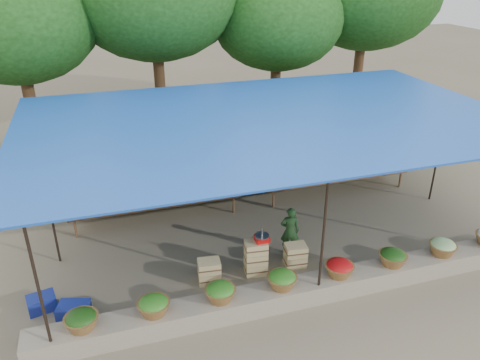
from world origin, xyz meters
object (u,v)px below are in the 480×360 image
object	(u,v)px
crate_counter	(254,261)
blue_crate_front	(74,312)
blue_crate_back	(42,303)
weighing_scale	(262,238)
vendor_seated	(290,231)

from	to	relation	value
crate_counter	blue_crate_front	distance (m)	3.62
blue_crate_front	blue_crate_back	size ratio (longest dim) A/B	1.10
weighing_scale	vendor_seated	xyz separation A→B (m)	(0.82, 0.46, -0.27)
crate_counter	vendor_seated	size ratio (longest dim) A/B	2.06
vendor_seated	blue_crate_back	xyz separation A→B (m)	(-5.17, -0.31, -0.43)
blue_crate_back	blue_crate_front	bearing A→B (deg)	-50.36
weighing_scale	blue_crate_back	xyz separation A→B (m)	(-4.34, 0.15, -0.69)
blue_crate_front	blue_crate_back	world-z (taller)	blue_crate_front
vendor_seated	blue_crate_back	size ratio (longest dim) A/B	2.31
blue_crate_front	blue_crate_back	bearing A→B (deg)	158.30
crate_counter	blue_crate_back	xyz separation A→B (m)	(-4.19, 0.15, -0.16)
crate_counter	blue_crate_back	world-z (taller)	crate_counter
crate_counter	weighing_scale	size ratio (longest dim) A/B	7.57
crate_counter	weighing_scale	xyz separation A→B (m)	(0.15, 0.00, 0.53)
weighing_scale	blue_crate_front	size ratio (longest dim) A/B	0.57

